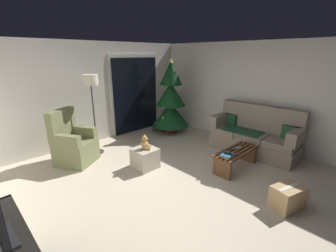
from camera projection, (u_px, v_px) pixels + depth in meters
ground_plane at (180, 186)px, 3.94m from camera, size 7.00×7.00×0.00m
wall_back at (91, 94)px, 5.65m from camera, size 5.72×0.12×2.50m
wall_right at (261, 95)px, 5.47m from camera, size 0.12×6.00×2.50m
patio_door_frame at (136, 94)px, 6.53m from camera, size 1.60×0.02×2.20m
patio_door_glass at (136, 95)px, 6.53m from camera, size 1.50×0.02×2.10m
couch at (255, 135)px, 5.23m from camera, size 0.83×1.96×1.08m
coffee_table at (236, 156)px, 4.48m from camera, size 1.10×0.40×0.39m
remote_silver at (238, 148)px, 4.53m from camera, size 0.16×0.09×0.02m
remote_graphite at (233, 149)px, 4.46m from camera, size 0.15×0.12×0.02m
book_stack at (227, 155)px, 4.15m from camera, size 0.25×0.23×0.06m
cell_phone at (228, 154)px, 4.14m from camera, size 0.13×0.16×0.01m
christmas_tree at (171, 101)px, 6.38m from camera, size 1.06×1.06×2.09m
armchair at (73, 144)px, 4.70m from camera, size 0.94×0.94×1.13m
floor_lamp at (91, 88)px, 4.84m from camera, size 0.32×0.32×1.78m
ottoman at (145, 158)px, 4.54m from camera, size 0.44×0.44×0.41m
teddy_bear_honey at (145, 143)px, 4.44m from camera, size 0.21×0.21×0.29m
cardboard_box_taped_mid_floor at (288, 197)px, 3.35m from camera, size 0.54×0.44×0.35m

